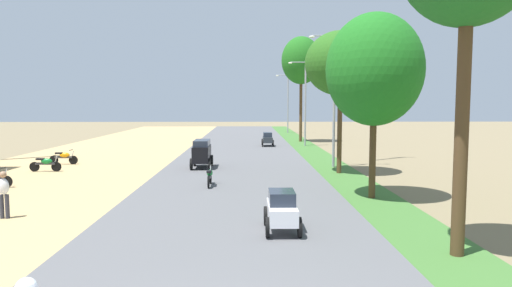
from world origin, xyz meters
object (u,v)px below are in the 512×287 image
(car_van_black, at_px, (202,152))
(parked_motorbike_fifth, at_px, (46,163))
(motorbike_ahead_second, at_px, (210,175))
(median_tree_second, at_px, (374,70))
(median_tree_fourth, at_px, (301,61))
(median_tree_third, at_px, (341,64))
(streetlamp_far, at_px, (288,99))
(pedestrian_on_shoulder, at_px, (4,192))
(streetlamp_mid, at_px, (305,97))
(parked_motorbike_sixth, at_px, (64,157))
(car_hatchback_charcoal, at_px, (268,139))
(car_hatchback_white, at_px, (282,209))
(utility_pole_near, at_px, (374,89))
(streetlamp_near, at_px, (334,91))

(car_van_black, bearing_deg, parked_motorbike_fifth, -171.81)
(parked_motorbike_fifth, xyz_separation_m, motorbike_ahead_second, (9.73, -4.79, 0.02))
(median_tree_second, relative_size, car_van_black, 3.14)
(parked_motorbike_fifth, height_order, median_tree_fourth, median_tree_fourth)
(median_tree_second, height_order, median_tree_fourth, median_tree_fourth)
(median_tree_third, xyz_separation_m, streetlamp_far, (0.15, 34.40, -1.67))
(pedestrian_on_shoulder, bearing_deg, streetlamp_mid, 62.78)
(median_tree_third, xyz_separation_m, median_tree_fourth, (0.28, 21.07, 2.04))
(median_tree_third, bearing_deg, parked_motorbike_sixth, 166.82)
(median_tree_second, height_order, streetlamp_far, streetlamp_far)
(car_van_black, bearing_deg, median_tree_second, -48.33)
(median_tree_fourth, distance_m, streetlamp_far, 13.83)
(median_tree_second, relative_size, streetlamp_far, 0.99)
(streetlamp_mid, bearing_deg, car_hatchback_charcoal, -173.03)
(car_hatchback_white, bearing_deg, car_hatchback_charcoal, 88.35)
(median_tree_second, relative_size, car_hatchback_white, 3.77)
(median_tree_fourth, distance_m, utility_pole_near, 15.76)
(utility_pole_near, xyz_separation_m, car_van_black, (-11.40, -3.88, -3.88))
(median_tree_second, bearing_deg, car_hatchback_white, -129.73)
(streetlamp_far, bearing_deg, streetlamp_mid, -90.00)
(median_tree_fourth, xyz_separation_m, car_hatchback_charcoal, (-3.57, -5.07, -7.42))
(car_van_black, bearing_deg, car_hatchback_white, -74.70)
(streetlamp_mid, distance_m, motorbike_ahead_second, 21.91)
(streetlamp_mid, relative_size, streetlamp_far, 1.01)
(median_tree_fourth, bearing_deg, utility_pole_near, -77.84)
(median_tree_second, height_order, utility_pole_near, utility_pole_near)
(parked_motorbike_sixth, distance_m, median_tree_second, 20.52)
(streetlamp_far, relative_size, motorbike_ahead_second, 4.23)
(streetlamp_near, bearing_deg, car_hatchback_charcoal, 104.33)
(car_hatchback_white, distance_m, car_hatchback_charcoal, 27.70)
(median_tree_third, bearing_deg, motorbike_ahead_second, -150.32)
(pedestrian_on_shoulder, relative_size, streetlamp_far, 0.21)
(median_tree_fourth, height_order, car_hatchback_charcoal, median_tree_fourth)
(car_van_black, bearing_deg, utility_pole_near, 18.80)
(parked_motorbike_sixth, distance_m, utility_pole_near, 20.92)
(parked_motorbike_fifth, distance_m, utility_pole_near, 21.27)
(pedestrian_on_shoulder, xyz_separation_m, car_hatchback_charcoal, (10.11, 25.93, -0.22))
(median_tree_second, bearing_deg, streetlamp_mid, 89.68)
(median_tree_fourth, relative_size, streetlamp_near, 1.30)
(streetlamp_mid, distance_m, utility_pole_near, 10.97)
(parked_motorbike_fifth, xyz_separation_m, car_hatchback_charcoal, (13.35, 15.15, 0.19))
(parked_motorbike_sixth, xyz_separation_m, car_van_black, (8.97, -1.82, 0.47))
(streetlamp_far, relative_size, car_van_black, 3.16)
(streetlamp_near, distance_m, car_van_black, 8.83)
(utility_pole_near, relative_size, motorbike_ahead_second, 5.24)
(streetlamp_far, height_order, car_van_black, streetlamp_far)
(parked_motorbike_fifth, distance_m, motorbike_ahead_second, 10.85)
(pedestrian_on_shoulder, distance_m, car_van_black, 13.25)
(median_tree_third, xyz_separation_m, car_hatchback_white, (-4.09, -11.69, -5.38))
(parked_motorbike_sixth, bearing_deg, streetlamp_near, -4.79)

